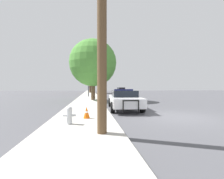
{
  "coord_description": "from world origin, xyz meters",
  "views": [
    {
      "loc": [
        -4.67,
        -7.6,
        1.64
      ],
      "look_at": [
        -1.75,
        13.75,
        1.25
      ],
      "focal_mm": 24.0,
      "sensor_mm": 36.0,
      "label": 1
    }
  ],
  "objects_px": {
    "fire_hydrant": "(70,115)",
    "traffic_light": "(97,71)",
    "traffic_cone": "(87,112)",
    "police_car": "(124,99)",
    "tree_sidewalk_far": "(90,72)",
    "car_background_oncoming": "(121,90)",
    "tree_sidewalk_near": "(93,63)",
    "utility_pole": "(102,2)"
  },
  "relations": [
    {
      "from": "fire_hydrant",
      "to": "traffic_light",
      "type": "height_order",
      "value": "traffic_light"
    },
    {
      "from": "traffic_cone",
      "to": "police_car",
      "type": "bearing_deg",
      "value": 53.28
    },
    {
      "from": "tree_sidewalk_far",
      "to": "traffic_cone",
      "type": "xyz_separation_m",
      "value": [
        0.13,
        -31.8,
        -4.99
      ]
    },
    {
      "from": "police_car",
      "to": "car_background_oncoming",
      "type": "bearing_deg",
      "value": -96.87
    },
    {
      "from": "car_background_oncoming",
      "to": "tree_sidewalk_near",
      "type": "height_order",
      "value": "tree_sidewalk_near"
    },
    {
      "from": "utility_pole",
      "to": "traffic_cone",
      "type": "relative_size",
      "value": 14.96
    },
    {
      "from": "utility_pole",
      "to": "police_car",
      "type": "bearing_deg",
      "value": 71.03
    },
    {
      "from": "utility_pole",
      "to": "traffic_cone",
      "type": "bearing_deg",
      "value": 103.41
    },
    {
      "from": "police_car",
      "to": "fire_hydrant",
      "type": "xyz_separation_m",
      "value": [
        -3.26,
        -4.55,
        -0.24
      ]
    },
    {
      "from": "utility_pole",
      "to": "tree_sidewalk_near",
      "type": "distance_m",
      "value": 12.84
    },
    {
      "from": "utility_pole",
      "to": "tree_sidewalk_far",
      "type": "relative_size",
      "value": 1.01
    },
    {
      "from": "tree_sidewalk_near",
      "to": "tree_sidewalk_far",
      "type": "bearing_deg",
      "value": 91.46
    },
    {
      "from": "fire_hydrant",
      "to": "tree_sidewalk_far",
      "type": "bearing_deg",
      "value": 89.09
    },
    {
      "from": "traffic_light",
      "to": "tree_sidewalk_far",
      "type": "height_order",
      "value": "tree_sidewalk_far"
    },
    {
      "from": "traffic_cone",
      "to": "tree_sidewalk_near",
      "type": "bearing_deg",
      "value": 87.7
    },
    {
      "from": "car_background_oncoming",
      "to": "utility_pole",
      "type": "bearing_deg",
      "value": 75.26
    },
    {
      "from": "tree_sidewalk_near",
      "to": "traffic_cone",
      "type": "distance_m",
      "value": 11.18
    },
    {
      "from": "utility_pole",
      "to": "tree_sidewalk_far",
      "type": "bearing_deg",
      "value": 91.18
    },
    {
      "from": "car_background_oncoming",
      "to": "tree_sidewalk_near",
      "type": "relative_size",
      "value": 0.62
    },
    {
      "from": "car_background_oncoming",
      "to": "tree_sidewalk_near",
      "type": "xyz_separation_m",
      "value": [
        -6.79,
        -17.14,
        3.65
      ]
    },
    {
      "from": "traffic_light",
      "to": "utility_pole",
      "type": "bearing_deg",
      "value": -91.47
    },
    {
      "from": "utility_pole",
      "to": "traffic_light",
      "type": "distance_m",
      "value": 18.79
    },
    {
      "from": "traffic_light",
      "to": "car_background_oncoming",
      "type": "bearing_deg",
      "value": 61.21
    },
    {
      "from": "tree_sidewalk_far",
      "to": "traffic_cone",
      "type": "height_order",
      "value": "tree_sidewalk_far"
    },
    {
      "from": "utility_pole",
      "to": "traffic_light",
      "type": "xyz_separation_m",
      "value": [
        0.48,
        18.78,
        -0.21
      ]
    },
    {
      "from": "traffic_light",
      "to": "car_background_oncoming",
      "type": "relative_size",
      "value": 1.34
    },
    {
      "from": "fire_hydrant",
      "to": "tree_sidewalk_far",
      "type": "distance_m",
      "value": 33.22
    },
    {
      "from": "fire_hydrant",
      "to": "car_background_oncoming",
      "type": "distance_m",
      "value": 29.67
    },
    {
      "from": "fire_hydrant",
      "to": "tree_sidewalk_near",
      "type": "height_order",
      "value": "tree_sidewalk_near"
    },
    {
      "from": "traffic_light",
      "to": "traffic_cone",
      "type": "height_order",
      "value": "traffic_light"
    },
    {
      "from": "fire_hydrant",
      "to": "utility_pole",
      "type": "xyz_separation_m",
      "value": [
        1.23,
        -1.37,
        3.87
      ]
    },
    {
      "from": "tree_sidewalk_far",
      "to": "tree_sidewalk_near",
      "type": "height_order",
      "value": "tree_sidewalk_far"
    },
    {
      "from": "traffic_light",
      "to": "car_background_oncoming",
      "type": "xyz_separation_m",
      "value": [
        6.15,
        11.2,
        -3.38
      ]
    },
    {
      "from": "police_car",
      "to": "car_background_oncoming",
      "type": "relative_size",
      "value": 1.19
    },
    {
      "from": "police_car",
      "to": "traffic_light",
      "type": "height_order",
      "value": "traffic_light"
    },
    {
      "from": "tree_sidewalk_far",
      "to": "fire_hydrant",
      "type": "bearing_deg",
      "value": -90.91
    },
    {
      "from": "police_car",
      "to": "tree_sidewalk_far",
      "type": "height_order",
      "value": "tree_sidewalk_far"
    },
    {
      "from": "fire_hydrant",
      "to": "utility_pole",
      "type": "distance_m",
      "value": 4.28
    },
    {
      "from": "police_car",
      "to": "utility_pole",
      "type": "relative_size",
      "value": 0.62
    },
    {
      "from": "traffic_light",
      "to": "tree_sidewalk_near",
      "type": "distance_m",
      "value": 5.99
    },
    {
      "from": "car_background_oncoming",
      "to": "traffic_light",
      "type": "bearing_deg",
      "value": 58.95
    },
    {
      "from": "police_car",
      "to": "car_background_oncoming",
      "type": "distance_m",
      "value": 24.5
    }
  ]
}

